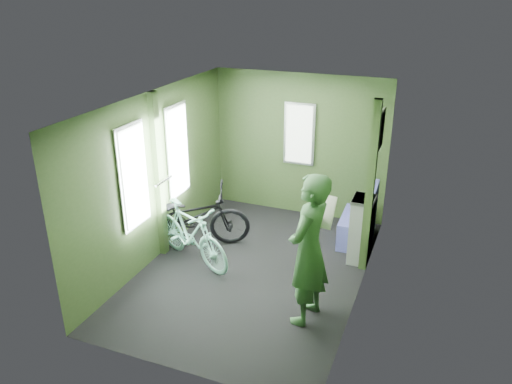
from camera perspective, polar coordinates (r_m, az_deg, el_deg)
room at (r=6.17m, az=-0.53°, el=2.72°), size 4.00×4.02×2.31m
bicycle_black at (r=7.44m, az=-7.38°, el=-5.94°), size 1.86×1.30×0.97m
bicycle_mint at (r=6.99m, az=-7.31°, el=-7.94°), size 1.55×1.06×0.92m
passenger at (r=5.46m, az=6.04°, el=-6.60°), size 0.53×0.76×1.77m
waste_box at (r=6.92m, az=11.93°, el=-4.23°), size 0.27×0.38×0.93m
bench_seat at (r=7.49m, az=11.64°, el=-3.80°), size 0.48×0.84×0.87m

